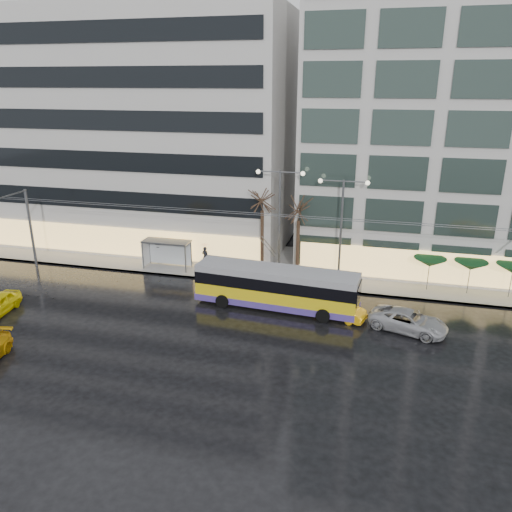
% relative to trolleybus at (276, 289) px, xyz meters
% --- Properties ---
extents(ground, '(140.00, 140.00, 0.00)m').
position_rel_trolleybus_xyz_m(ground, '(-2.98, -5.08, -1.50)').
color(ground, black).
rests_on(ground, ground).
extents(sidewalk, '(80.00, 10.00, 0.15)m').
position_rel_trolleybus_xyz_m(sidewalk, '(-0.98, 8.92, -1.43)').
color(sidewalk, gray).
rests_on(sidewalk, ground).
extents(kerb, '(80.00, 0.10, 0.15)m').
position_rel_trolleybus_xyz_m(kerb, '(-0.98, 3.97, -1.43)').
color(kerb, slate).
rests_on(kerb, ground).
extents(building_left, '(34.00, 14.00, 22.00)m').
position_rel_trolleybus_xyz_m(building_left, '(-18.98, 13.92, 9.65)').
color(building_left, '#B4B1AC').
rests_on(building_left, sidewalk).
extents(building_right, '(32.00, 14.00, 25.00)m').
position_rel_trolleybus_xyz_m(building_right, '(16.02, 13.92, 11.15)').
color(building_right, '#B4B1AC').
rests_on(building_right, sidewalk).
extents(trolleybus, '(12.13, 5.09, 5.56)m').
position_rel_trolleybus_xyz_m(trolleybus, '(0.00, 0.00, 0.00)').
color(trolleybus, gold).
rests_on(trolleybus, ground).
extents(catenary, '(42.24, 5.12, 7.00)m').
position_rel_trolleybus_xyz_m(catenary, '(-1.98, 2.86, 2.75)').
color(catenary, '#595B60').
rests_on(catenary, ground).
extents(bus_shelter, '(4.20, 1.60, 2.51)m').
position_rel_trolleybus_xyz_m(bus_shelter, '(-11.36, 5.61, 0.46)').
color(bus_shelter, '#595B60').
rests_on(bus_shelter, sidewalk).
extents(street_lamp_near, '(3.96, 0.36, 9.03)m').
position_rel_trolleybus_xyz_m(street_lamp_near, '(-0.98, 5.72, 4.49)').
color(street_lamp_near, '#595B60').
rests_on(street_lamp_near, sidewalk).
extents(street_lamp_far, '(3.96, 0.36, 8.53)m').
position_rel_trolleybus_xyz_m(street_lamp_far, '(4.02, 5.72, 4.21)').
color(street_lamp_far, '#595B60').
rests_on(street_lamp_far, sidewalk).
extents(tree_a, '(3.20, 3.20, 8.40)m').
position_rel_trolleybus_xyz_m(tree_a, '(-2.48, 5.92, 5.58)').
color(tree_a, black).
rests_on(tree_a, sidewalk).
extents(tree_b, '(3.20, 3.20, 7.70)m').
position_rel_trolleybus_xyz_m(tree_b, '(0.52, 6.12, 4.90)').
color(tree_b, black).
rests_on(tree_b, sidewalk).
extents(parasol_a, '(2.50, 2.50, 2.65)m').
position_rel_trolleybus_xyz_m(parasol_a, '(11.02, 5.92, 0.94)').
color(parasol_a, '#595B60').
rests_on(parasol_a, sidewalk).
extents(parasol_b, '(2.50, 2.50, 2.65)m').
position_rel_trolleybus_xyz_m(parasol_b, '(14.02, 5.92, 0.94)').
color(parasol_b, '#595B60').
rests_on(parasol_b, sidewalk).
extents(taxi_b, '(4.37, 2.63, 1.36)m').
position_rel_trolleybus_xyz_m(taxi_b, '(4.50, -0.56, -0.82)').
color(taxi_b, '#FFB40D').
rests_on(taxi_b, ground).
extents(sedan_silver, '(5.58, 3.80, 1.42)m').
position_rel_trolleybus_xyz_m(sedan_silver, '(9.33, -1.37, -0.79)').
color(sedan_silver, '#A1A1A5').
rests_on(sedan_silver, ground).
extents(pedestrian_a, '(1.19, 1.20, 2.19)m').
position_rel_trolleybus_xyz_m(pedestrian_a, '(-7.82, 6.52, 0.07)').
color(pedestrian_a, black).
rests_on(pedestrian_a, sidewalk).
extents(pedestrian_b, '(0.93, 0.83, 1.57)m').
position_rel_trolleybus_xyz_m(pedestrian_b, '(-7.69, 7.16, -0.57)').
color(pedestrian_b, black).
rests_on(pedestrian_b, sidewalk).
extents(pedestrian_c, '(1.23, 0.88, 2.11)m').
position_rel_trolleybus_xyz_m(pedestrian_c, '(-12.15, 6.38, -0.23)').
color(pedestrian_c, black).
rests_on(pedestrian_c, sidewalk).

